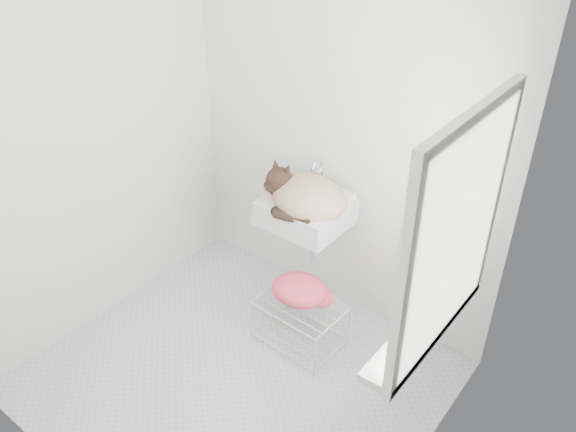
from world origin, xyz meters
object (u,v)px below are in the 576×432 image
Objects in this scene: cat at (306,197)px; bottle_c at (434,310)px; bottle_b at (413,334)px; wire_rack at (300,323)px; sink at (306,201)px; bottle_a at (404,345)px.

cat reaches higher than bottle_c.
bottle_b is (1.05, -0.61, -0.04)m from cat.
bottle_b is (0.89, -0.36, 0.70)m from wire_rack.
sink reaches higher than wire_rack.
bottle_c is (0.89, -0.16, 0.70)m from wire_rack.
sink is 0.77m from wire_rack.
sink is 2.76× the size of bottle_b.
wire_rack is (0.16, -0.25, -0.74)m from cat.
cat is 1.12m from bottle_c.
bottle_b is 0.95× the size of bottle_c.
bottle_a is (1.06, -0.72, 0.00)m from sink.
sink is 2.63× the size of bottle_c.
bottle_b is at bearing -22.05° from wire_rack.
sink is 2.41× the size of bottle_a.
bottle_a is (1.05, -0.70, -0.04)m from cat.
bottle_c is at bearing 90.00° from bottle_b.
bottle_c is at bearing -10.05° from wire_rack.
cat reaches higher than bottle_b.
bottle_a is (0.89, -0.45, 0.70)m from wire_rack.
sink is at bearing 149.16° from bottle_b.
bottle_a is 1.09× the size of bottle_c.
bottle_c is at bearing 90.00° from bottle_a.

